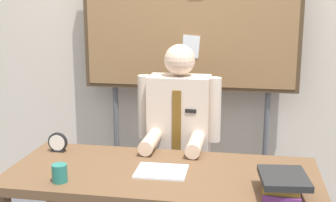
{
  "coord_description": "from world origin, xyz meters",
  "views": [
    {
      "loc": [
        0.44,
        -2.28,
        1.68
      ],
      "look_at": [
        0.0,
        0.18,
        1.11
      ],
      "focal_mm": 48.78,
      "sensor_mm": 36.0,
      "label": 1
    }
  ],
  "objects": [
    {
      "name": "book_stack",
      "position": [
        0.62,
        -0.19,
        0.81
      ],
      "size": [
        0.25,
        0.3,
        0.1
      ],
      "color": "#72337F",
      "rests_on": "desk"
    },
    {
      "name": "back_wall",
      "position": [
        0.0,
        1.28,
        1.35
      ],
      "size": [
        6.4,
        0.08,
        2.7
      ],
      "primitive_type": "cube",
      "color": "beige",
      "rests_on": "ground_plane"
    },
    {
      "name": "coffee_mug",
      "position": [
        -0.49,
        -0.24,
        0.8
      ],
      "size": [
        0.08,
        0.08,
        0.09
      ],
      "primitive_type": "cylinder",
      "color": "#267266",
      "rests_on": "desk"
    },
    {
      "name": "desk",
      "position": [
        0.0,
        0.0,
        0.66
      ],
      "size": [
        1.68,
        0.72,
        0.76
      ],
      "color": "brown",
      "rests_on": "ground_plane"
    },
    {
      "name": "person",
      "position": [
        0.0,
        0.59,
        0.64
      ],
      "size": [
        0.55,
        0.56,
        1.39
      ],
      "color": "#2D2D33",
      "rests_on": "ground_plane"
    },
    {
      "name": "desk_clock",
      "position": [
        -0.69,
        0.2,
        0.81
      ],
      "size": [
        0.12,
        0.04,
        0.12
      ],
      "color": "black",
      "rests_on": "desk"
    },
    {
      "name": "bulletin_board",
      "position": [
        0.0,
        1.07,
        1.5
      ],
      "size": [
        1.61,
        0.09,
        2.06
      ],
      "color": "#4C3823",
      "rests_on": "ground_plane"
    },
    {
      "name": "open_notebook",
      "position": [
        0.0,
        -0.02,
        0.76
      ],
      "size": [
        0.28,
        0.22,
        0.01
      ],
      "primitive_type": "cube",
      "rotation": [
        0.0,
        0.0,
        0.02
      ],
      "color": "white",
      "rests_on": "desk"
    }
  ]
}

